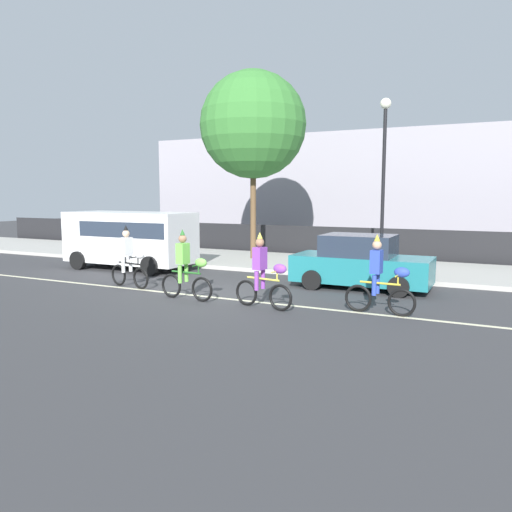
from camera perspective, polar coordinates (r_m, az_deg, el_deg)
The scene contains 13 objects.
ground_plane at distance 14.57m, azimuth -5.07°, elevation -4.25°, with size 80.00×80.00×0.00m, color #38383A.
road_centre_line at distance 14.16m, azimuth -6.12°, elevation -4.58°, with size 36.00×0.14×0.01m, color beige.
sidewalk_curb at distance 20.32m, azimuth 4.46°, elevation -0.81°, with size 60.00×5.00×0.15m, color #ADAAA3.
fence_line at distance 22.95m, azimuth 7.16°, elevation 1.63°, with size 40.00×0.08×1.40m, color black.
building_backdrop at distance 30.76m, azimuth 15.48°, elevation 7.28°, with size 28.00×8.00×6.21m, color #99939E.
parade_cyclist_zebra at distance 15.76m, azimuth -14.28°, elevation -0.49°, with size 1.70×0.54×1.92m.
parade_cyclist_lime at distance 13.62m, azimuth -7.96°, elevation -1.49°, with size 1.72×0.50×1.92m.
parade_cyclist_purple at distance 12.46m, azimuth 0.87°, elevation -2.22°, with size 1.71×0.53×1.92m.
parade_cyclist_cobalt at distance 12.22m, azimuth 14.06°, elevation -2.62°, with size 1.72×0.50×1.92m.
parked_van_white at distance 19.60m, azimuth -14.04°, elevation 2.25°, with size 5.00×2.22×2.18m.
parked_car_teal at distance 15.45m, azimuth 11.88°, elevation -0.80°, with size 4.10×1.92×1.64m.
street_lamp_post at distance 17.52m, azimuth 14.42°, elevation 10.56°, with size 0.36×0.36×5.86m.
street_tree_near_lamp at distance 21.30m, azimuth -0.33°, elevation 14.72°, with size 4.41×4.41×7.75m.
Camera 1 is at (7.43, -12.21, 2.85)m, focal length 35.00 mm.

